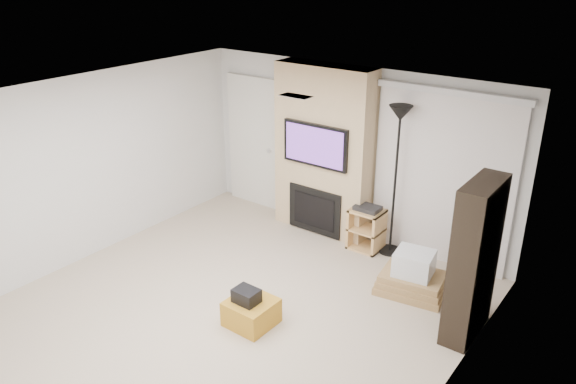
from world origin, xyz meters
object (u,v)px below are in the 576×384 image
Objects in this scene: ottoman at (251,312)px; box_stack at (413,277)px; floor_lamp at (399,139)px; bookshelf at (474,261)px; av_stand at (366,226)px.

box_stack is (1.18, 1.70, 0.06)m from ottoman.
floor_lamp is 2.32× the size of box_stack.
floor_lamp reaches higher than bookshelf.
ottoman is at bearing -146.80° from bookshelf.
floor_lamp is at bearing 132.21° from box_stack.
box_stack is 0.51× the size of bookshelf.
av_stand is at bearing 150.50° from bookshelf.
floor_lamp reaches higher than ottoman.
floor_lamp is 2.05m from bookshelf.
floor_lamp is 1.36m from av_stand.
bookshelf is at bearing -37.39° from floor_lamp.
av_stand is (-0.33, -0.11, -1.32)m from floor_lamp.
ottoman is 0.24× the size of floor_lamp.
bookshelf is at bearing -25.58° from box_stack.
av_stand reaches higher than ottoman.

